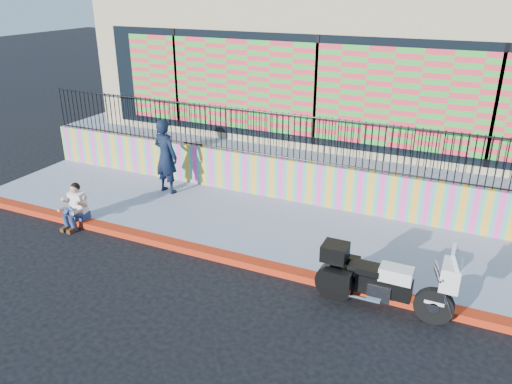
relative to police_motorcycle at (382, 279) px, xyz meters
The scene contains 10 objects.
ground 2.92m from the police_motorcycle, behind, with size 90.00×90.00×0.00m, color black.
red_curb 2.90m from the police_motorcycle, behind, with size 16.00×0.30×0.15m, color #A0220B.
sidewalk 3.51m from the police_motorcycle, 144.75° to the left, with size 16.00×3.00×0.15m, color #979EB6.
mural_wall 4.58m from the police_motorcycle, 128.17° to the left, with size 16.00×0.20×1.10m, color #FF43AA.
metal_fence 4.74m from the police_motorcycle, 128.17° to the left, with size 15.80×0.04×1.20m, color black, non-canonical shape.
elevated_platform 9.15m from the police_motorcycle, 108.02° to the left, with size 16.00×10.00×1.25m, color #979EB6.
storefront_building 9.32m from the police_motorcycle, 108.45° to the left, with size 14.00×8.06×4.00m.
police_motorcycle is the anchor object (origin of this frame).
police_officer 6.91m from the police_motorcycle, 156.90° to the left, with size 0.73×0.48×2.01m, color black.
seated_man 7.29m from the police_motorcycle, behind, with size 0.54×0.71×1.06m.
Camera 1 is at (3.97, -8.04, 5.43)m, focal length 35.00 mm.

